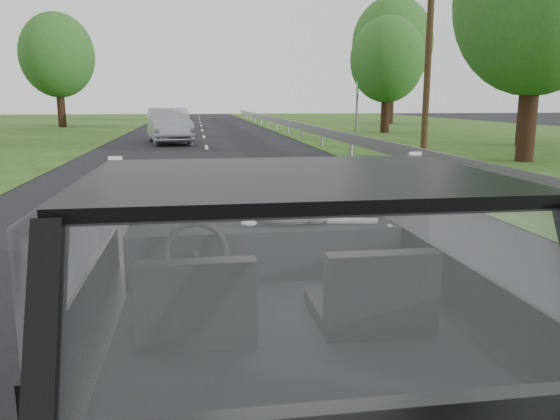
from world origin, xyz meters
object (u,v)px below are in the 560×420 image
object	(u,v)px
subject_car	(278,304)
utility_pole	(429,46)
other_car	(169,126)
highway_sign	(357,110)
cat	(290,209)

from	to	relation	value
subject_car	utility_pole	size ratio (longest dim) A/B	0.56
subject_car	other_car	xyz separation A→B (m)	(-1.46, 20.57, -0.01)
other_car	highway_sign	distance (m)	8.70
highway_sign	utility_pole	distance (m)	6.82
cat	utility_pole	bearing A→B (deg)	68.29
subject_car	utility_pole	world-z (taller)	utility_pole
cat	utility_pole	xyz separation A→B (m)	(7.47, 15.31, 2.46)
subject_car	utility_pole	distance (m)	17.85
other_car	utility_pole	xyz separation A→B (m)	(9.09, -4.68, 2.85)
utility_pole	cat	bearing A→B (deg)	-116.00
other_car	utility_pole	world-z (taller)	utility_pole
cat	highway_sign	world-z (taller)	highway_sign
subject_car	utility_pole	xyz separation A→B (m)	(7.63, 15.89, 2.83)
subject_car	highway_sign	bearing A→B (deg)	72.46
other_car	highway_sign	bearing A→B (deg)	2.71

